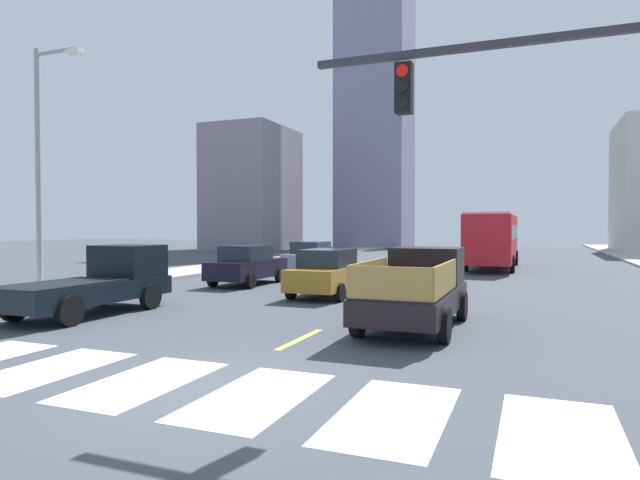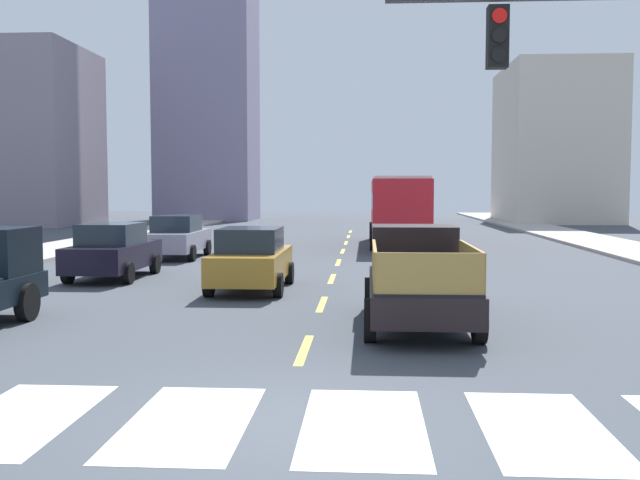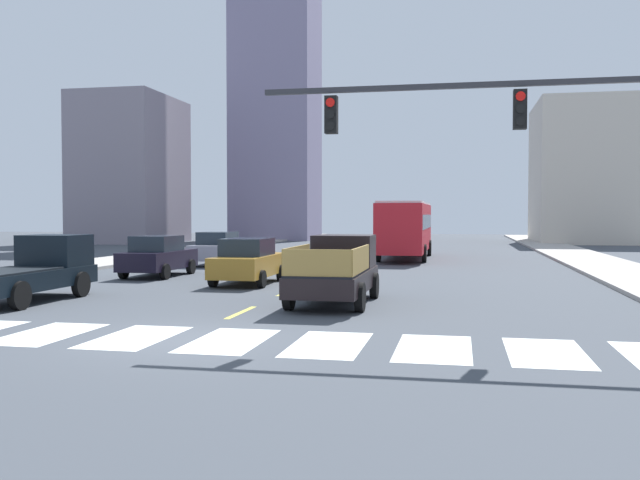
{
  "view_description": "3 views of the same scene",
  "coord_description": "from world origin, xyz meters",
  "px_view_note": "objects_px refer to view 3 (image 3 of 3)",
  "views": [
    {
      "loc": [
        4.89,
        -7.13,
        2.54
      ],
      "look_at": [
        -2.59,
        11.76,
        2.04
      ],
      "focal_mm": 30.37,
      "sensor_mm": 36.0,
      "label": 1
    },
    {
      "loc": [
        1.08,
        -8.47,
        2.78
      ],
      "look_at": [
        -0.59,
        17.33,
        0.97
      ],
      "focal_mm": 41.1,
      "sensor_mm": 36.0,
      "label": 2
    },
    {
      "loc": [
        5.7,
        -13.58,
        2.61
      ],
      "look_at": [
        1.21,
        8.66,
        1.77
      ],
      "focal_mm": 38.95,
      "sensor_mm": 36.0,
      "label": 3
    }
  ],
  "objects_px": {
    "pickup_stakebed": "(337,271)",
    "sedan_far": "(218,248)",
    "pickup_dark": "(33,270)",
    "city_bus": "(406,226)",
    "sedan_near_right": "(248,261)",
    "sedan_mid": "(158,256)",
    "traffic_signal_gantry": "(580,136)"
  },
  "relations": [
    {
      "from": "sedan_mid",
      "to": "traffic_signal_gantry",
      "type": "xyz_separation_m",
      "value": [
        14.94,
        -11.82,
        3.39
      ]
    },
    {
      "from": "pickup_stakebed",
      "to": "sedan_mid",
      "type": "height_order",
      "value": "pickup_stakebed"
    },
    {
      "from": "city_bus",
      "to": "sedan_mid",
      "type": "bearing_deg",
      "value": -123.94
    },
    {
      "from": "city_bus",
      "to": "sedan_near_right",
      "type": "xyz_separation_m",
      "value": [
        -4.65,
        -15.96,
        -1.09
      ]
    },
    {
      "from": "pickup_stakebed",
      "to": "traffic_signal_gantry",
      "type": "distance_m",
      "value": 8.44
    },
    {
      "from": "city_bus",
      "to": "sedan_near_right",
      "type": "height_order",
      "value": "city_bus"
    },
    {
      "from": "pickup_stakebed",
      "to": "sedan_near_right",
      "type": "height_order",
      "value": "pickup_stakebed"
    },
    {
      "from": "pickup_stakebed",
      "to": "traffic_signal_gantry",
      "type": "height_order",
      "value": "traffic_signal_gantry"
    },
    {
      "from": "pickup_dark",
      "to": "sedan_far",
      "type": "xyz_separation_m",
      "value": [
        0.52,
        15.09,
        -0.06
      ]
    },
    {
      "from": "pickup_stakebed",
      "to": "sedan_far",
      "type": "relative_size",
      "value": 1.18
    },
    {
      "from": "sedan_mid",
      "to": "traffic_signal_gantry",
      "type": "bearing_deg",
      "value": -38.74
    },
    {
      "from": "pickup_dark",
      "to": "sedan_mid",
      "type": "distance_m",
      "value": 8.36
    },
    {
      "from": "city_bus",
      "to": "sedan_near_right",
      "type": "relative_size",
      "value": 2.45
    },
    {
      "from": "sedan_mid",
      "to": "city_bus",
      "type": "bearing_deg",
      "value": 55.21
    },
    {
      "from": "city_bus",
      "to": "traffic_signal_gantry",
      "type": "relative_size",
      "value": 1.05
    },
    {
      "from": "pickup_dark",
      "to": "city_bus",
      "type": "relative_size",
      "value": 0.48
    },
    {
      "from": "pickup_dark",
      "to": "sedan_mid",
      "type": "height_order",
      "value": "pickup_dark"
    },
    {
      "from": "sedan_far",
      "to": "traffic_signal_gantry",
      "type": "bearing_deg",
      "value": -52.16
    },
    {
      "from": "sedan_far",
      "to": "traffic_signal_gantry",
      "type": "relative_size",
      "value": 0.43
    },
    {
      "from": "pickup_dark",
      "to": "sedan_near_right",
      "type": "height_order",
      "value": "pickup_dark"
    },
    {
      "from": "pickup_stakebed",
      "to": "sedan_far",
      "type": "distance_m",
      "value": 16.17
    },
    {
      "from": "sedan_mid",
      "to": "sedan_near_right",
      "type": "bearing_deg",
      "value": -26.66
    },
    {
      "from": "sedan_mid",
      "to": "sedan_far",
      "type": "bearing_deg",
      "value": 87.39
    },
    {
      "from": "sedan_near_right",
      "to": "traffic_signal_gantry",
      "type": "bearing_deg",
      "value": -43.89
    },
    {
      "from": "pickup_stakebed",
      "to": "city_bus",
      "type": "distance_m",
      "value": 20.62
    },
    {
      "from": "city_bus",
      "to": "sedan_near_right",
      "type": "bearing_deg",
      "value": -105.81
    },
    {
      "from": "pickup_stakebed",
      "to": "traffic_signal_gantry",
      "type": "xyz_separation_m",
      "value": [
        6.05,
        -4.87,
        3.31
      ]
    },
    {
      "from": "pickup_dark",
      "to": "sedan_mid",
      "type": "xyz_separation_m",
      "value": [
        0.26,
        8.36,
        -0.06
      ]
    },
    {
      "from": "sedan_far",
      "to": "sedan_mid",
      "type": "bearing_deg",
      "value": -92.73
    },
    {
      "from": "city_bus",
      "to": "traffic_signal_gantry",
      "type": "height_order",
      "value": "traffic_signal_gantry"
    },
    {
      "from": "city_bus",
      "to": "traffic_signal_gantry",
      "type": "bearing_deg",
      "value": -77.15
    },
    {
      "from": "city_bus",
      "to": "sedan_far",
      "type": "relative_size",
      "value": 2.45
    }
  ]
}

